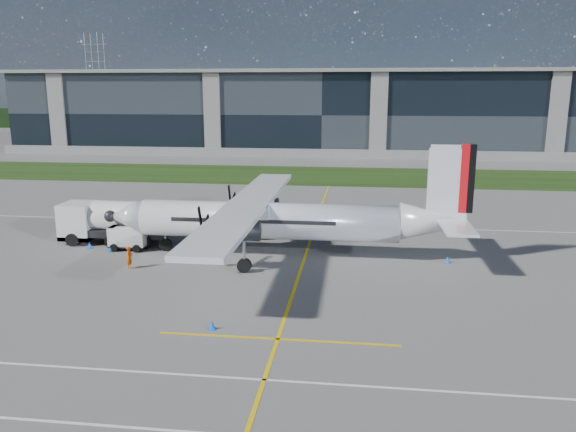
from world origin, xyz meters
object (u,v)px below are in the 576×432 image
at_px(turboprop_aircraft, 282,200).
at_px(safety_cone_stbdwing, 275,212).
at_px(baggage_tug, 129,238).
at_px(safety_cone_portwing, 212,325).
at_px(fuel_tanker_truck, 108,222).
at_px(safety_cone_fwd, 90,245).
at_px(safety_cone_tail, 448,260).
at_px(pylon_west, 97,80).
at_px(ground_crew_person, 129,256).
at_px(safety_cone_nose_port, 111,248).

xyz_separation_m(turboprop_aircraft, safety_cone_stbdwing, (-2.60, 13.56, -3.93)).
xyz_separation_m(baggage_tug, safety_cone_portwing, (10.12, -13.68, -0.64)).
relative_size(fuel_tanker_truck, safety_cone_portwing, 18.21).
distance_m(safety_cone_fwd, safety_cone_tail, 26.93).
height_order(pylon_west, ground_crew_person, pylon_west).
relative_size(safety_cone_stbdwing, safety_cone_fwd, 1.00).
distance_m(pylon_west, safety_cone_nose_port, 158.65).
distance_m(pylon_west, safety_cone_tail, 170.64).
bearing_deg(safety_cone_nose_port, fuel_tanker_truck, 116.98).
relative_size(fuel_tanker_truck, safety_cone_nose_port, 18.21).
distance_m(ground_crew_person, safety_cone_nose_port, 4.83).
xyz_separation_m(safety_cone_fwd, safety_cone_tail, (26.93, -0.36, 0.00)).
distance_m(pylon_west, safety_cone_fwd, 157.23).
bearing_deg(fuel_tanker_truck, safety_cone_portwing, -50.68).
height_order(safety_cone_nose_port, safety_cone_portwing, same).
relative_size(safety_cone_nose_port, safety_cone_fwd, 1.00).
bearing_deg(safety_cone_tail, baggage_tug, 178.54).
relative_size(safety_cone_fwd, safety_cone_tail, 1.00).
height_order(turboprop_aircraft, safety_cone_tail, turboprop_aircraft).
relative_size(baggage_tug, safety_cone_fwd, 5.97).
bearing_deg(safety_cone_fwd, safety_cone_nose_port, -17.49).
bearing_deg(safety_cone_tail, safety_cone_fwd, 179.23).
bearing_deg(safety_cone_portwing, pylon_west, 117.11).
xyz_separation_m(turboprop_aircraft, safety_cone_fwd, (-15.03, -0.12, -3.93)).
bearing_deg(ground_crew_person, safety_cone_fwd, 49.76).
height_order(safety_cone_portwing, safety_cone_stbdwing, same).
relative_size(baggage_tug, safety_cone_portwing, 5.97).
xyz_separation_m(baggage_tug, ground_crew_person, (1.93, -4.54, -0.00)).
height_order(baggage_tug, safety_cone_portwing, baggage_tug).
bearing_deg(safety_cone_nose_port, safety_cone_portwing, -48.72).
xyz_separation_m(safety_cone_portwing, safety_cone_tail, (13.68, 13.08, 0.00)).
xyz_separation_m(turboprop_aircraft, safety_cone_nose_port, (-13.04, -0.75, -3.93)).
bearing_deg(pylon_west, safety_cone_tail, -56.76).
height_order(safety_cone_fwd, safety_cone_tail, same).
bearing_deg(safety_cone_stbdwing, baggage_tug, -124.71).
relative_size(safety_cone_nose_port, safety_cone_tail, 1.00).
distance_m(fuel_tanker_truck, safety_cone_stbdwing, 16.72).
xyz_separation_m(safety_cone_portwing, safety_cone_fwd, (-13.24, 13.44, 0.00)).
bearing_deg(safety_cone_portwing, safety_cone_stbdwing, 91.72).
bearing_deg(safety_cone_portwing, fuel_tanker_truck, 129.32).
bearing_deg(fuel_tanker_truck, safety_cone_tail, -4.73).
distance_m(baggage_tug, ground_crew_person, 4.94).
distance_m(ground_crew_person, safety_cone_portwing, 12.29).
bearing_deg(baggage_tug, ground_crew_person, -66.94).
distance_m(pylon_west, fuel_tanker_truck, 155.80).
bearing_deg(safety_cone_nose_port, safety_cone_fwd, 162.51).
xyz_separation_m(pylon_west, safety_cone_fwd, (66.25, -141.83, -14.75)).
height_order(ground_crew_person, safety_cone_stbdwing, ground_crew_person).
bearing_deg(safety_cone_stbdwing, pylon_west, 121.55).
xyz_separation_m(pylon_west, safety_cone_stbdwing, (78.68, -128.15, -14.75)).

